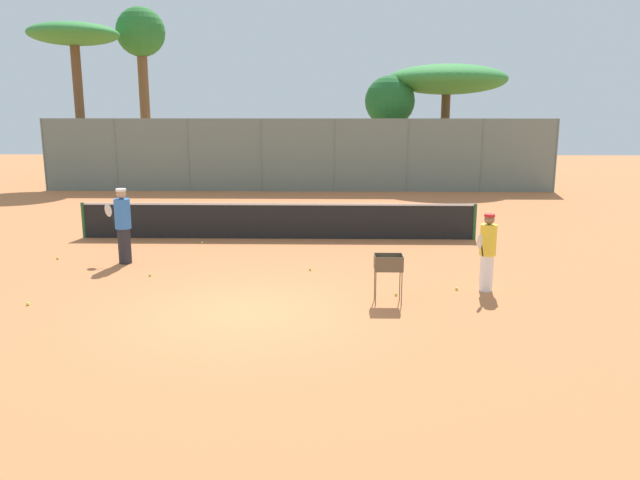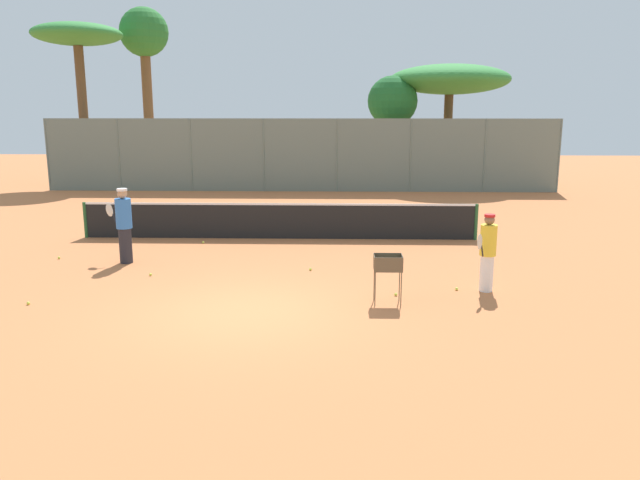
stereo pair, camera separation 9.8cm
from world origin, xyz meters
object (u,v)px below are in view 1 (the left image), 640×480
(player_white_outfit, at_px, (123,225))
(player_red_cap, at_px, (487,251))
(tennis_net, at_px, (278,220))
(ball_cart, at_px, (389,266))

(player_white_outfit, height_order, player_red_cap, player_white_outfit)
(tennis_net, relative_size, player_red_cap, 7.06)
(player_white_outfit, relative_size, ball_cart, 1.90)
(player_white_outfit, distance_m, ball_cart, 7.08)
(tennis_net, distance_m, player_red_cap, 7.22)
(player_white_outfit, bearing_deg, tennis_net, -105.48)
(player_red_cap, distance_m, ball_cart, 2.33)
(player_red_cap, relative_size, ball_cart, 1.68)
(tennis_net, height_order, ball_cart, tennis_net)
(tennis_net, distance_m, ball_cart, 6.77)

